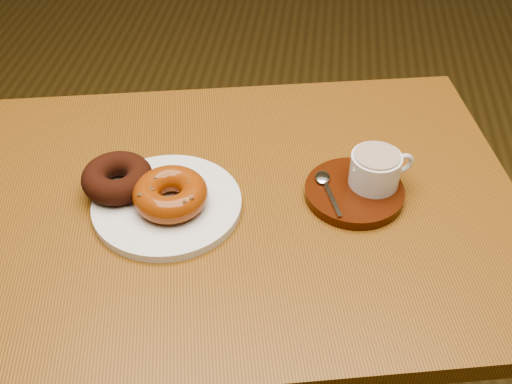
# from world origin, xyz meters

# --- Properties ---
(ground) EXTENTS (6.00, 6.00, 0.00)m
(ground) POSITION_xyz_m (0.00, 0.00, 0.00)
(ground) COLOR #533F1A
(ground) RESTS_ON ground
(cafe_table) EXTENTS (1.01, 0.84, 0.83)m
(cafe_table) POSITION_xyz_m (0.05, -0.29, 0.70)
(cafe_table) COLOR brown
(cafe_table) RESTS_ON ground
(donut_plate) EXTENTS (0.24, 0.24, 0.01)m
(donut_plate) POSITION_xyz_m (-0.07, -0.32, 0.84)
(donut_plate) COLOR silver
(donut_plate) RESTS_ON cafe_table
(donut_cinnamon) EXTENTS (0.15, 0.15, 0.04)m
(donut_cinnamon) POSITION_xyz_m (-0.15, -0.30, 0.87)
(donut_cinnamon) COLOR black
(donut_cinnamon) RESTS_ON donut_plate
(donut_caramel) EXTENTS (0.16, 0.16, 0.04)m
(donut_caramel) POSITION_xyz_m (-0.06, -0.33, 0.87)
(donut_caramel) COLOR #893A0E
(donut_caramel) RESTS_ON donut_plate
(saucer) EXTENTS (0.18, 0.18, 0.02)m
(saucer) POSITION_xyz_m (0.22, -0.26, 0.84)
(saucer) COLOR #381407
(saucer) RESTS_ON cafe_table
(coffee_cup) EXTENTS (0.10, 0.08, 0.06)m
(coffee_cup) POSITION_xyz_m (0.25, -0.24, 0.88)
(coffee_cup) COLOR silver
(coffee_cup) RESTS_ON saucer
(teaspoon) EXTENTS (0.05, 0.11, 0.01)m
(teaspoon) POSITION_xyz_m (0.17, -0.26, 0.85)
(teaspoon) COLOR silver
(teaspoon) RESTS_ON saucer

